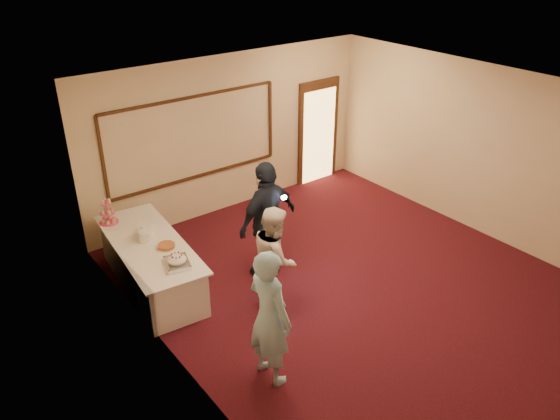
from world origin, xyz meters
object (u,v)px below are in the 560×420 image
Objects in this scene: plate_stack_a at (145,236)px; guest at (268,221)px; cupcake_stand at (108,213)px; woman at (275,258)px; pavlova_tray at (177,261)px; buffet_table at (151,264)px; tart at (166,246)px; plate_stack_b at (147,229)px; man at (270,317)px.

plate_stack_a is 1.86m from guest.
cupcake_stand is 2.57m from guest.
woman is 0.82× the size of guest.
cupcake_stand is (-0.28, 1.77, 0.09)m from pavlova_tray.
guest reaches higher than cupcake_stand.
cupcake_stand is 0.28× the size of woman.
cupcake_stand reaches higher than buffet_table.
buffet_table is 1.91m from guest.
cupcake_stand is at bearing 62.38° from woman.
guest is (1.62, -0.82, 0.58)m from buffet_table.
buffet_table is 8.67× the size of tart.
plate_stack_a is 0.10× the size of guest.
cupcake_stand is at bearing 103.05° from buffet_table.
guest is at bearing -35.22° from plate_stack_b.
cupcake_stand is 0.23× the size of guest.
pavlova_tray is at bearing -80.92° from cupcake_stand.
pavlova_tray is at bearing 4.25° from man.
man is at bearing -83.29° from buffet_table.
cupcake_stand reaches higher than plate_stack_b.
cupcake_stand reaches higher than plate_stack_a.
plate_stack_a is 2.02m from woman.
plate_stack_a is at bearing -76.66° from cupcake_stand.
buffet_table is 0.93m from pavlova_tray.
cupcake_stand is 2.23× the size of plate_stack_a.
man is (0.31, -2.65, 0.52)m from buffet_table.
woman is (0.93, 1.13, -0.11)m from man.
plate_stack_b is at bearing -44.49° from guest.
man reaches higher than cupcake_stand.
pavlova_tray is at bearing -85.46° from plate_stack_a.
man reaches higher than woman.
plate_stack_a is (0.21, -0.90, -0.08)m from cupcake_stand.
man is at bearing 172.60° from woman.
cupcake_stand is at bearing 106.44° from tart.
plate_stack_a is 0.22m from plate_stack_b.
man reaches higher than plate_stack_a.
pavlova_tray is 0.52m from tart.
guest is (1.31, 1.83, 0.06)m from man.
buffet_table is 5.69× the size of cupcake_stand.
pavlova_tray is 1.06m from plate_stack_b.
tart is 1.57m from guest.
plate_stack_a reaches higher than pavlova_tray.
woman is (1.14, -1.77, -0.05)m from plate_stack_b.
guest is at bearing 3.06° from woman.
man is at bearing -83.24° from plate_stack_a.
plate_stack_a is (-0.01, 0.06, 0.47)m from buffet_table.
tart is at bearing 0.40° from man.
plate_stack_a is 0.13× the size of woman.
woman is at bearing -59.57° from cupcake_stand.
cupcake_stand is 2.26× the size of plate_stack_b.
plate_stack_b is at bearing 87.79° from pavlova_tray.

